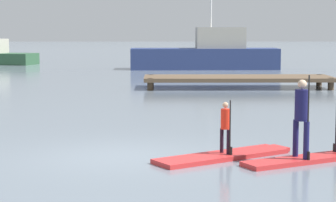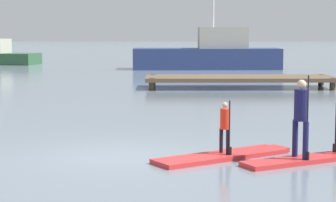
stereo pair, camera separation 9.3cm
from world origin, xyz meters
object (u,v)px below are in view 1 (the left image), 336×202
at_px(paddleboard_far, 312,159).
at_px(paddler_adult, 302,113).
at_px(fishing_boat_white_large, 207,55).
at_px(paddler_child_solo, 226,125).
at_px(paddleboard_near, 225,156).

bearing_deg(paddleboard_far, paddler_adult, -152.08).
bearing_deg(fishing_boat_white_large, paddler_adult, -90.65).
height_order(paddler_child_solo, paddleboard_far, paddler_child_solo).
bearing_deg(fishing_boat_white_large, paddleboard_far, -90.14).
relative_size(paddler_child_solo, fishing_boat_white_large, 0.12).
relative_size(paddleboard_near, paddler_adult, 1.81).
distance_m(paddleboard_near, paddler_adult, 1.93).
bearing_deg(paddleboard_near, paddleboard_far, -10.97).
relative_size(paddleboard_near, paddleboard_far, 1.00).
xyz_separation_m(paddleboard_far, paddler_adult, (-0.28, -0.15, 1.01)).
bearing_deg(paddleboard_far, fishing_boat_white_large, 89.86).
bearing_deg(paddler_child_solo, paddleboard_near, 151.11).
height_order(paddler_child_solo, fishing_boat_white_large, fishing_boat_white_large).
xyz_separation_m(paddler_child_solo, paddleboard_far, (1.83, -0.35, -0.69)).
relative_size(paddleboard_far, paddler_adult, 1.82).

